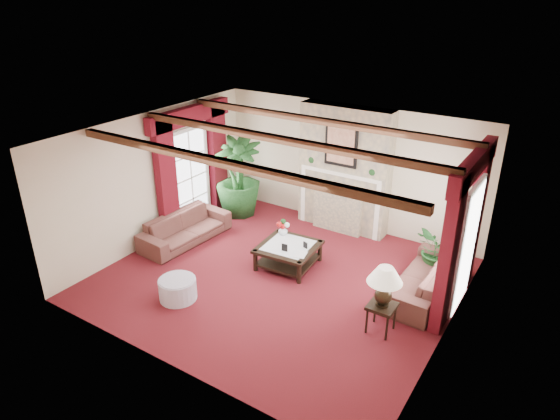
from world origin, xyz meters
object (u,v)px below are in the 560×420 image
Objects in this scene: potted_palm at (239,193)px; coffee_table at (288,255)px; sofa_right at (425,272)px; sofa_left at (185,224)px; ottoman at (178,289)px; side_table at (381,318)px.

coffee_table is at bearing -32.16° from potted_palm.
potted_palm is at bearing -99.58° from sofa_right.
potted_palm is at bearing 0.15° from sofa_left.
potted_palm reaches higher than sofa_right.
potted_palm reaches higher than sofa_left.
sofa_left is 1.71m from potted_palm.
coffee_table is (-2.47, -0.48, -0.19)m from sofa_right.
sofa_right is 3.29× the size of ottoman.
sofa_right is 4.25m from ottoman.
ottoman is (1.34, -1.65, -0.21)m from sofa_left.
sofa_right is 2.01× the size of coffee_table.
ottoman is at bearing -53.40° from sofa_right.
potted_palm is at bearing 152.75° from side_table.
sofa_left is 4.63m from side_table.
sofa_left is at bearing -176.93° from coffee_table.
potted_palm is (0.12, 1.70, 0.12)m from sofa_left.
side_table is at bearing -7.49° from sofa_right.
sofa_left is at bearing -79.23° from sofa_right.
coffee_table is at bearing 158.06° from side_table.
sofa_right reaches higher than side_table.
sofa_right is at bearing -76.47° from sofa_left.
sofa_right reaches higher than ottoman.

